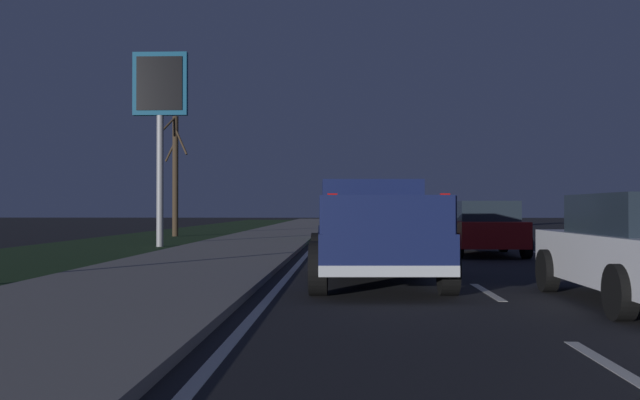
{
  "coord_description": "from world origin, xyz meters",
  "views": [
    {
      "loc": [
        -2.93,
        4.0,
        1.34
      ],
      "look_at": [
        11.69,
        4.53,
        1.51
      ],
      "focal_mm": 40.51,
      "sensor_mm": 36.0,
      "label": 1
    }
  ],
  "objects_px": {
    "sedan_green": "(359,222)",
    "sedan_red": "(483,228)",
    "pickup_truck": "(373,232)",
    "bare_tree_far": "(175,173)",
    "gas_price_sign": "(160,101)"
  },
  "relations": [
    {
      "from": "bare_tree_far",
      "to": "sedan_red",
      "type": "bearing_deg",
      "value": -137.67
    },
    {
      "from": "sedan_green",
      "to": "sedan_red",
      "type": "bearing_deg",
      "value": -157.67
    },
    {
      "from": "sedan_green",
      "to": "bare_tree_far",
      "type": "distance_m",
      "value": 10.22
    },
    {
      "from": "sedan_green",
      "to": "sedan_red",
      "type": "distance_m",
      "value": 8.96
    },
    {
      "from": "sedan_green",
      "to": "sedan_red",
      "type": "xyz_separation_m",
      "value": [
        -8.29,
        -3.41,
        0.0
      ]
    },
    {
      "from": "pickup_truck",
      "to": "sedan_red",
      "type": "relative_size",
      "value": 1.24
    },
    {
      "from": "pickup_truck",
      "to": "sedan_green",
      "type": "bearing_deg",
      "value": -0.04
    },
    {
      "from": "bare_tree_far",
      "to": "sedan_green",
      "type": "bearing_deg",
      "value": -119.77
    },
    {
      "from": "sedan_green",
      "to": "bare_tree_far",
      "type": "bearing_deg",
      "value": 60.23
    },
    {
      "from": "sedan_red",
      "to": "gas_price_sign",
      "type": "bearing_deg",
      "value": 68.96
    },
    {
      "from": "pickup_truck",
      "to": "sedan_green",
      "type": "height_order",
      "value": "pickup_truck"
    },
    {
      "from": "pickup_truck",
      "to": "sedan_green",
      "type": "xyz_separation_m",
      "value": [
        15.89,
        -0.01,
        -0.13
      ]
    },
    {
      "from": "sedan_red",
      "to": "gas_price_sign",
      "type": "distance_m",
      "value": 11.93
    },
    {
      "from": "gas_price_sign",
      "to": "bare_tree_far",
      "type": "height_order",
      "value": "gas_price_sign"
    },
    {
      "from": "pickup_truck",
      "to": "gas_price_sign",
      "type": "height_order",
      "value": "gas_price_sign"
    }
  ]
}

